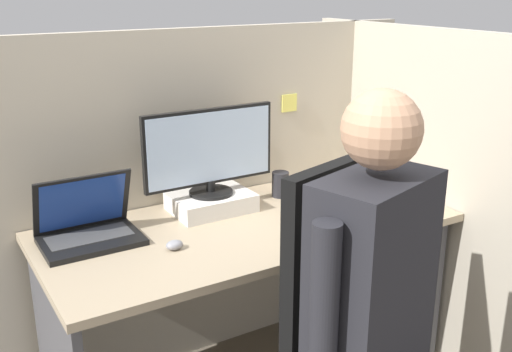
# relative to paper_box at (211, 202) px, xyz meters

# --- Properties ---
(cubicle_panel_back) EXTENTS (2.05, 0.05, 1.45)m
(cubicle_panel_back) POSITION_rel_paper_box_xyz_m (0.06, 0.19, -0.06)
(cubicle_panel_back) COLOR #B7AD99
(cubicle_panel_back) RESTS_ON ground
(cubicle_panel_right) EXTENTS (0.04, 1.36, 1.45)m
(cubicle_panel_right) POSITION_rel_paper_box_xyz_m (0.86, -0.26, -0.06)
(cubicle_panel_right) COLOR #B7AD99
(cubicle_panel_right) RESTS_ON ground
(desk) EXTENTS (1.55, 0.71, 0.75)m
(desk) POSITION_rel_paper_box_xyz_m (0.06, -0.19, -0.21)
(desk) COLOR tan
(desk) RESTS_ON ground
(paper_box) EXTENTS (0.31, 0.23, 0.07)m
(paper_box) POSITION_rel_paper_box_xyz_m (0.00, 0.00, 0.00)
(paper_box) COLOR white
(paper_box) RESTS_ON desk
(monitor) EXTENTS (0.54, 0.17, 0.34)m
(monitor) POSITION_rel_paper_box_xyz_m (-0.00, 0.00, 0.21)
(monitor) COLOR black
(monitor) RESTS_ON paper_box
(laptop) EXTENTS (0.34, 0.24, 0.24)m
(laptop) POSITION_rel_paper_box_xyz_m (-0.50, -0.04, 0.01)
(laptop) COLOR black
(laptop) RESTS_ON desk
(mouse) EXTENTS (0.06, 0.05, 0.03)m
(mouse) POSITION_rel_paper_box_xyz_m (-0.27, -0.26, -0.02)
(mouse) COLOR gray
(mouse) RESTS_ON desk
(stapler) EXTENTS (0.04, 0.13, 0.04)m
(stapler) POSITION_rel_paper_box_xyz_m (0.76, -0.28, -0.01)
(stapler) COLOR #A31919
(stapler) RESTS_ON desk
(carrot_toy) EXTENTS (0.04, 0.12, 0.04)m
(carrot_toy) POSITION_rel_paper_box_xyz_m (0.41, -0.46, -0.01)
(carrot_toy) COLOR orange
(carrot_toy) RESTS_ON desk
(person) EXTENTS (0.46, 0.47, 1.38)m
(person) POSITION_rel_paper_box_xyz_m (-0.04, -1.02, 0.02)
(person) COLOR black
(person) RESTS_ON ground
(coffee_mug) EXTENTS (0.07, 0.07, 0.11)m
(coffee_mug) POSITION_rel_paper_box_xyz_m (0.33, -0.00, 0.02)
(coffee_mug) COLOR #232328
(coffee_mug) RESTS_ON desk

